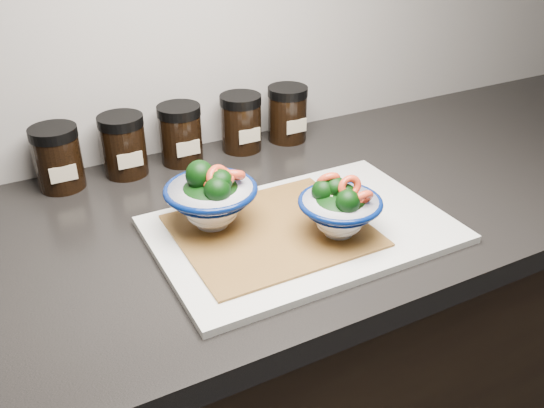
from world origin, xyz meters
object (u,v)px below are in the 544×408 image
bowl_right (339,209)px  spice_jar_b (124,145)px  spice_jar_d (241,123)px  spice_jar_c (181,134)px  bowl_left (212,198)px  spice_jar_e (287,114)px  cutting_board (302,230)px  spice_jar_a (58,158)px

bowl_right → spice_jar_b: (-0.22, 0.38, 0.00)m
bowl_right → spice_jar_d: 0.38m
bowl_right → spice_jar_c: bearing=106.3°
bowl_left → spice_jar_e: bowl_left is taller
cutting_board → bowl_left: bearing=151.8°
spice_jar_c → spice_jar_e: bearing=0.0°
spice_jar_b → spice_jar_e: size_ratio=1.00×
spice_jar_a → spice_jar_d: same height
spice_jar_b → spice_jar_e: 0.34m
cutting_board → bowl_left: bowl_left is taller
bowl_right → spice_jar_a: (-0.34, 0.38, 0.00)m
spice_jar_d → spice_jar_e: 0.11m
spice_jar_a → spice_jar_b: same height
spice_jar_d → spice_jar_a: bearing=180.0°
spice_jar_b → spice_jar_c: bearing=0.0°
spice_jar_b → spice_jar_c: size_ratio=1.00×
spice_jar_a → spice_jar_b: bearing=0.0°
spice_jar_a → spice_jar_c: 0.22m
bowl_right → spice_jar_a: size_ratio=1.11×
spice_jar_c → spice_jar_d: 0.13m
spice_jar_a → spice_jar_e: same height
bowl_left → bowl_right: bowl_left is taller
spice_jar_c → spice_jar_d: (0.13, 0.00, 0.00)m
spice_jar_c → spice_jar_e: size_ratio=1.00×
spice_jar_b → cutting_board: bearing=-61.0°
bowl_right → cutting_board: bearing=128.7°
spice_jar_b → spice_jar_e: (0.34, 0.00, 0.00)m
cutting_board → spice_jar_a: size_ratio=3.98×
cutting_board → spice_jar_a: (-0.30, 0.33, 0.05)m
bowl_right → spice_jar_c: bowl_right is taller
bowl_right → spice_jar_b: 0.44m
spice_jar_c → spice_jar_e: (0.23, 0.00, 0.00)m
bowl_right → spice_jar_e: size_ratio=1.11×
bowl_left → spice_jar_a: size_ratio=1.26×
spice_jar_c → bowl_right: bearing=-73.7°
cutting_board → spice_jar_c: size_ratio=3.98×
bowl_left → spice_jar_e: bearing=43.6°
spice_jar_a → bowl_right: bearing=-48.3°
spice_jar_b → spice_jar_d: size_ratio=1.00×
cutting_board → spice_jar_d: bearing=81.0°
spice_jar_a → spice_jar_d: bearing=0.0°
spice_jar_b → spice_jar_c: same height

